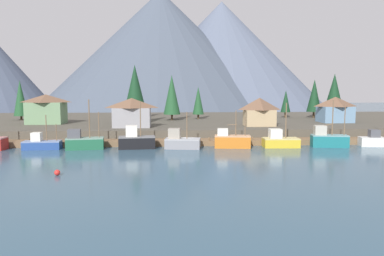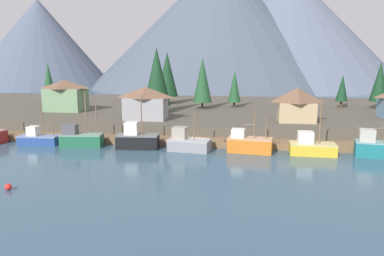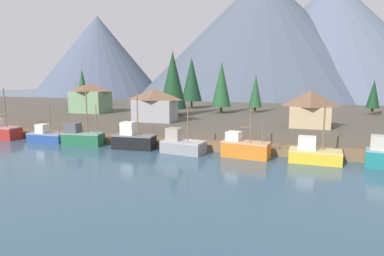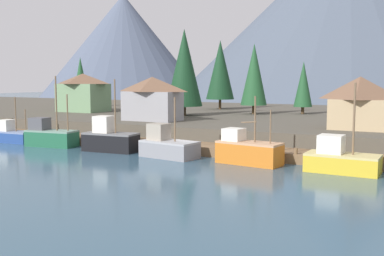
{
  "view_description": "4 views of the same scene",
  "coord_description": "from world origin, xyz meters",
  "px_view_note": "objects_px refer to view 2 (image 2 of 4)",
  "views": [
    {
      "loc": [
        -2.98,
        -64.79,
        10.18
      ],
      "look_at": [
        0.97,
        1.13,
        3.24
      ],
      "focal_mm": 33.93,
      "sensor_mm": 36.0,
      "label": 1
    },
    {
      "loc": [
        7.23,
        -53.47,
        12.83
      ],
      "look_at": [
        -1.07,
        2.02,
        2.68
      ],
      "focal_mm": 33.89,
      "sensor_mm": 36.0,
      "label": 2
    },
    {
      "loc": [
        14.92,
        -45.59,
        10.84
      ],
      "look_at": [
        -1.16,
        2.8,
        2.86
      ],
      "focal_mm": 31.27,
      "sensor_mm": 36.0,
      "label": 3
    },
    {
      "loc": [
        23.66,
        -43.55,
        8.22
      ],
      "look_at": [
        -0.2,
        1.83,
        2.78
      ],
      "focal_mm": 43.24,
      "sensor_mm": 36.0,
      "label": 4
    }
  ],
  "objects_px": {
    "conifer_near_left": "(49,82)",
    "conifer_centre": "(234,86)",
    "fishing_boat_grey": "(188,143)",
    "fishing_boat_teal": "(378,147)",
    "fishing_boat_black": "(137,139)",
    "house_grey": "(146,103)",
    "channel_buoy": "(8,187)",
    "fishing_boat_green": "(80,138)",
    "fishing_boat_yellow": "(311,147)",
    "house_green": "(66,95)",
    "conifer_far_left": "(157,77)",
    "conifer_near_right": "(342,88)",
    "conifer_back_right": "(380,82)",
    "conifer_mid_right": "(167,74)",
    "conifer_mid_left": "(202,80)",
    "house_tan": "(297,104)",
    "fishing_boat_orange": "(249,144)",
    "fishing_boat_blue": "(38,138)"
  },
  "relations": [
    {
      "from": "fishing_boat_green",
      "to": "conifer_near_right",
      "type": "relative_size",
      "value": 1.13
    },
    {
      "from": "fishing_boat_green",
      "to": "fishing_boat_grey",
      "type": "bearing_deg",
      "value": -8.12
    },
    {
      "from": "fishing_boat_grey",
      "to": "fishing_boat_teal",
      "type": "relative_size",
      "value": 0.77
    },
    {
      "from": "house_grey",
      "to": "conifer_near_left",
      "type": "height_order",
      "value": "conifer_near_left"
    },
    {
      "from": "fishing_boat_orange",
      "to": "house_green",
      "type": "xyz_separation_m",
      "value": [
        -39.04,
        21.4,
        4.62
      ]
    },
    {
      "from": "conifer_mid_left",
      "to": "conifer_mid_right",
      "type": "height_order",
      "value": "conifer_mid_right"
    },
    {
      "from": "fishing_boat_black",
      "to": "fishing_boat_yellow",
      "type": "relative_size",
      "value": 1.04
    },
    {
      "from": "house_green",
      "to": "conifer_near_left",
      "type": "distance_m",
      "value": 14.88
    },
    {
      "from": "fishing_boat_black",
      "to": "conifer_near_right",
      "type": "xyz_separation_m",
      "value": [
        38.18,
        36.47,
        5.61
      ]
    },
    {
      "from": "fishing_boat_black",
      "to": "fishing_boat_green",
      "type": "bearing_deg",
      "value": 176.5
    },
    {
      "from": "conifer_near_right",
      "to": "fishing_boat_blue",
      "type": "bearing_deg",
      "value": -146.35
    },
    {
      "from": "house_green",
      "to": "fishing_boat_orange",
      "type": "bearing_deg",
      "value": -28.73
    },
    {
      "from": "conifer_mid_left",
      "to": "conifer_centre",
      "type": "distance_m",
      "value": 8.27
    },
    {
      "from": "conifer_near_right",
      "to": "conifer_mid_left",
      "type": "distance_m",
      "value": 32.55
    },
    {
      "from": "house_grey",
      "to": "channel_buoy",
      "type": "height_order",
      "value": "house_grey"
    },
    {
      "from": "house_green",
      "to": "house_grey",
      "type": "relative_size",
      "value": 1.05
    },
    {
      "from": "fishing_boat_grey",
      "to": "conifer_mid_left",
      "type": "height_order",
      "value": "conifer_mid_left"
    },
    {
      "from": "fishing_boat_blue",
      "to": "channel_buoy",
      "type": "bearing_deg",
      "value": -69.13
    },
    {
      "from": "fishing_boat_orange",
      "to": "conifer_near_left",
      "type": "xyz_separation_m",
      "value": [
        -49.01,
        32.22,
        6.85
      ]
    },
    {
      "from": "house_tan",
      "to": "conifer_mid_left",
      "type": "distance_m",
      "value": 24.95
    },
    {
      "from": "house_green",
      "to": "conifer_back_right",
      "type": "bearing_deg",
      "value": 11.87
    },
    {
      "from": "channel_buoy",
      "to": "house_grey",
      "type": "bearing_deg",
      "value": 79.99
    },
    {
      "from": "fishing_boat_teal",
      "to": "conifer_back_right",
      "type": "bearing_deg",
      "value": 81.51
    },
    {
      "from": "conifer_centre",
      "to": "conifer_far_left",
      "type": "distance_m",
      "value": 19.86
    },
    {
      "from": "fishing_boat_black",
      "to": "conifer_mid_right",
      "type": "height_order",
      "value": "conifer_mid_right"
    },
    {
      "from": "fishing_boat_orange",
      "to": "house_tan",
      "type": "distance_m",
      "value": 16.49
    },
    {
      "from": "fishing_boat_green",
      "to": "house_grey",
      "type": "height_order",
      "value": "fishing_boat_green"
    },
    {
      "from": "conifer_near_left",
      "to": "conifer_centre",
      "type": "distance_m",
      "value": 45.74
    },
    {
      "from": "fishing_boat_orange",
      "to": "fishing_boat_teal",
      "type": "height_order",
      "value": "fishing_boat_teal"
    },
    {
      "from": "fishing_boat_yellow",
      "to": "fishing_boat_green",
      "type": "bearing_deg",
      "value": -177.96
    },
    {
      "from": "fishing_boat_black",
      "to": "fishing_boat_yellow",
      "type": "xyz_separation_m",
      "value": [
        25.5,
        -0.04,
        -0.27
      ]
    },
    {
      "from": "conifer_near_left",
      "to": "conifer_centre",
      "type": "bearing_deg",
      "value": 1.93
    },
    {
      "from": "house_tan",
      "to": "conifer_near_left",
      "type": "xyz_separation_m",
      "value": [
        -57.31,
        18.64,
        2.56
      ]
    },
    {
      "from": "conifer_back_right",
      "to": "fishing_boat_yellow",
      "type": "bearing_deg",
      "value": -119.8
    },
    {
      "from": "house_tan",
      "to": "channel_buoy",
      "type": "xyz_separation_m",
      "value": [
        -32.63,
        -33.22,
        -5.23
      ]
    },
    {
      "from": "fishing_boat_teal",
      "to": "conifer_centre",
      "type": "relative_size",
      "value": 0.97
    },
    {
      "from": "conifer_mid_left",
      "to": "conifer_back_right",
      "type": "xyz_separation_m",
      "value": [
        39.55,
        5.97,
        -0.34
      ]
    },
    {
      "from": "fishing_boat_orange",
      "to": "conifer_far_left",
      "type": "height_order",
      "value": "conifer_far_left"
    },
    {
      "from": "fishing_boat_black",
      "to": "conifer_far_left",
      "type": "height_order",
      "value": "conifer_far_left"
    },
    {
      "from": "house_green",
      "to": "conifer_far_left",
      "type": "xyz_separation_m",
      "value": [
        20.14,
        0.35,
        4.07
      ]
    },
    {
      "from": "fishing_boat_green",
      "to": "conifer_mid_right",
      "type": "distance_m",
      "value": 40.03
    },
    {
      "from": "fishing_boat_grey",
      "to": "conifer_mid_right",
      "type": "bearing_deg",
      "value": 114.74
    },
    {
      "from": "house_grey",
      "to": "channel_buoy",
      "type": "bearing_deg",
      "value": -100.01
    },
    {
      "from": "fishing_boat_green",
      "to": "fishing_boat_orange",
      "type": "distance_m",
      "value": 25.77
    },
    {
      "from": "fishing_boat_blue",
      "to": "fishing_boat_green",
      "type": "height_order",
      "value": "fishing_boat_green"
    },
    {
      "from": "conifer_near_right",
      "to": "conifer_centre",
      "type": "relative_size",
      "value": 0.88
    },
    {
      "from": "conifer_centre",
      "to": "fishing_boat_teal",
      "type": "bearing_deg",
      "value": -58.44
    },
    {
      "from": "conifer_far_left",
      "to": "house_green",
      "type": "bearing_deg",
      "value": -178.99
    },
    {
      "from": "fishing_boat_green",
      "to": "fishing_boat_orange",
      "type": "xyz_separation_m",
      "value": [
        25.77,
        0.1,
        -0.01
      ]
    },
    {
      "from": "fishing_boat_black",
      "to": "conifer_near_left",
      "type": "bearing_deg",
      "value": 130.48
    }
  ]
}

